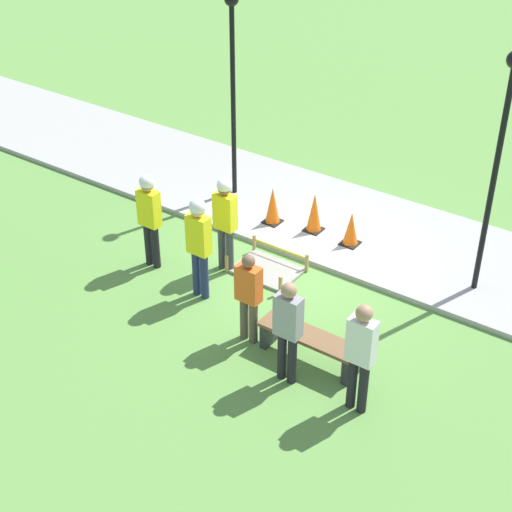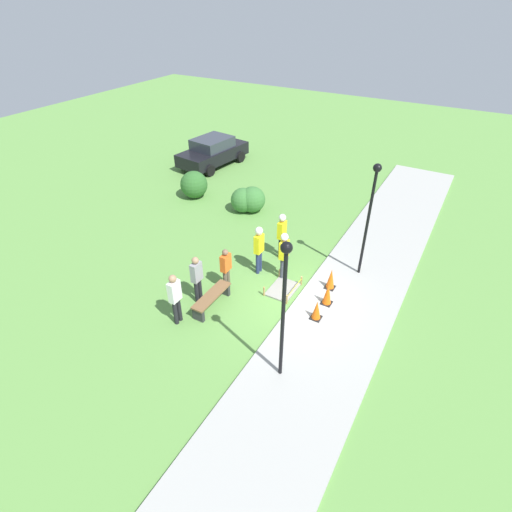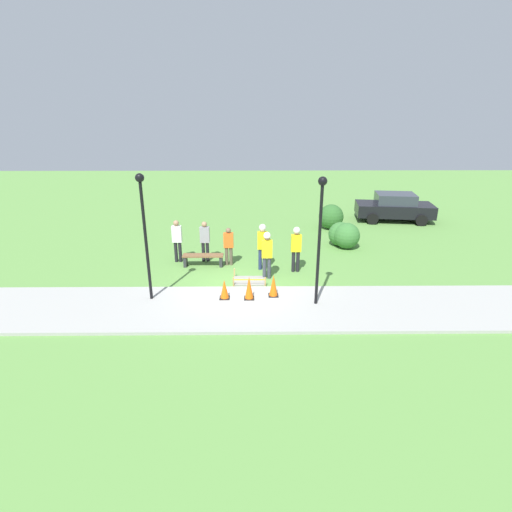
{
  "view_description": "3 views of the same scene",
  "coord_description": "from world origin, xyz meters",
  "px_view_note": "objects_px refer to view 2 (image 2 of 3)",
  "views": [
    {
      "loc": [
        -6.27,
        10.48,
        8.01
      ],
      "look_at": [
        -0.04,
        1.65,
        1.05
      ],
      "focal_mm": 55.0,
      "sensor_mm": 36.0,
      "label": 1
    },
    {
      "loc": [
        -9.47,
        -3.96,
        8.91
      ],
      "look_at": [
        0.47,
        1.76,
        1.05
      ],
      "focal_mm": 28.0,
      "sensor_mm": 36.0,
      "label": 2
    },
    {
      "loc": [
        0.54,
        -13.24,
        6.15
      ],
      "look_at": [
        0.68,
        1.24,
        0.83
      ],
      "focal_mm": 28.0,
      "sensor_mm": 36.0,
      "label": 3
    }
  ],
  "objects_px": {
    "lamppost_far": "(284,296)",
    "parked_car_black": "(213,151)",
    "lamppost_near": "(370,206)",
    "traffic_cone_sidewalk_edge": "(331,279)",
    "worker_trainee": "(282,232)",
    "worker_supervisor": "(284,252)",
    "worker_assistant": "(259,245)",
    "bystander_in_white_shirt": "(197,277)",
    "bystander_in_orange_shirt": "(226,267)",
    "traffic_cone_near_patch": "(317,310)",
    "traffic_cone_far_patch": "(328,294)",
    "bystander_in_gray_shirt": "(175,296)",
    "park_bench": "(212,298)"
  },
  "relations": [
    {
      "from": "bystander_in_orange_shirt",
      "to": "bystander_in_white_shirt",
      "type": "xyz_separation_m",
      "value": [
        -1.03,
        0.45,
        0.1
      ]
    },
    {
      "from": "traffic_cone_sidewalk_edge",
      "to": "parked_car_black",
      "type": "height_order",
      "value": "parked_car_black"
    },
    {
      "from": "worker_supervisor",
      "to": "traffic_cone_far_patch",
      "type": "bearing_deg",
      "value": -108.84
    },
    {
      "from": "worker_supervisor",
      "to": "worker_assistant",
      "type": "xyz_separation_m",
      "value": [
        -0.15,
        0.92,
        0.04
      ]
    },
    {
      "from": "traffic_cone_far_patch",
      "to": "lamppost_near",
      "type": "bearing_deg",
      "value": -9.93
    },
    {
      "from": "traffic_cone_far_patch",
      "to": "worker_assistant",
      "type": "bearing_deg",
      "value": 79.79
    },
    {
      "from": "traffic_cone_near_patch",
      "to": "worker_trainee",
      "type": "xyz_separation_m",
      "value": [
        2.68,
        2.61,
        0.69
      ]
    },
    {
      "from": "traffic_cone_near_patch",
      "to": "worker_trainee",
      "type": "height_order",
      "value": "worker_trainee"
    },
    {
      "from": "traffic_cone_near_patch",
      "to": "parked_car_black",
      "type": "xyz_separation_m",
      "value": [
        9.24,
        10.4,
        0.38
      ]
    },
    {
      "from": "bystander_in_orange_shirt",
      "to": "traffic_cone_near_patch",
      "type": "bearing_deg",
      "value": -89.45
    },
    {
      "from": "worker_assistant",
      "to": "lamppost_near",
      "type": "distance_m",
      "value": 4.04
    },
    {
      "from": "lamppost_far",
      "to": "traffic_cone_far_patch",
      "type": "bearing_deg",
      "value": -0.57
    },
    {
      "from": "traffic_cone_far_patch",
      "to": "park_bench",
      "type": "bearing_deg",
      "value": 120.58
    },
    {
      "from": "traffic_cone_sidewalk_edge",
      "to": "worker_supervisor",
      "type": "relative_size",
      "value": 0.41
    },
    {
      "from": "worker_supervisor",
      "to": "lamppost_far",
      "type": "xyz_separation_m",
      "value": [
        -4.0,
        -1.93,
        1.72
      ]
    },
    {
      "from": "traffic_cone_near_patch",
      "to": "bystander_in_orange_shirt",
      "type": "bearing_deg",
      "value": 90.55
    },
    {
      "from": "traffic_cone_far_patch",
      "to": "park_bench",
      "type": "distance_m",
      "value": 3.81
    },
    {
      "from": "worker_supervisor",
      "to": "bystander_in_orange_shirt",
      "type": "bearing_deg",
      "value": 137.03
    },
    {
      "from": "lamppost_far",
      "to": "worker_assistant",
      "type": "bearing_deg",
      "value": 36.54
    },
    {
      "from": "worker_supervisor",
      "to": "lamppost_far",
      "type": "height_order",
      "value": "lamppost_far"
    },
    {
      "from": "traffic_cone_far_patch",
      "to": "bystander_in_gray_shirt",
      "type": "bearing_deg",
      "value": 128.89
    },
    {
      "from": "traffic_cone_near_patch",
      "to": "worker_trainee",
      "type": "bearing_deg",
      "value": 44.18
    },
    {
      "from": "worker_assistant",
      "to": "bystander_in_white_shirt",
      "type": "xyz_separation_m",
      "value": [
        -2.41,
        0.96,
        -0.16
      ]
    },
    {
      "from": "traffic_cone_near_patch",
      "to": "traffic_cone_sidewalk_edge",
      "type": "height_order",
      "value": "traffic_cone_sidewalk_edge"
    },
    {
      "from": "traffic_cone_far_patch",
      "to": "worker_supervisor",
      "type": "relative_size",
      "value": 0.43
    },
    {
      "from": "traffic_cone_near_patch",
      "to": "lamppost_far",
      "type": "bearing_deg",
      "value": 179.95
    },
    {
      "from": "park_bench",
      "to": "bystander_in_white_shirt",
      "type": "xyz_separation_m",
      "value": [
        0.04,
        0.57,
        0.65
      ]
    },
    {
      "from": "worker_assistant",
      "to": "lamppost_far",
      "type": "xyz_separation_m",
      "value": [
        -3.85,
        -2.85,
        1.67
      ]
    },
    {
      "from": "lamppost_far",
      "to": "parked_car_black",
      "type": "distance_m",
      "value": 15.8
    },
    {
      "from": "traffic_cone_near_patch",
      "to": "lamppost_near",
      "type": "relative_size",
      "value": 0.16
    },
    {
      "from": "bystander_in_white_shirt",
      "to": "traffic_cone_near_patch",
      "type": "bearing_deg",
      "value": -74.49
    },
    {
      "from": "bystander_in_orange_shirt",
      "to": "lamppost_near",
      "type": "height_order",
      "value": "lamppost_near"
    },
    {
      "from": "park_bench",
      "to": "worker_supervisor",
      "type": "xyz_separation_m",
      "value": [
        2.6,
        -1.31,
        0.78
      ]
    },
    {
      "from": "traffic_cone_far_patch",
      "to": "bystander_in_orange_shirt",
      "type": "bearing_deg",
      "value": 104.36
    },
    {
      "from": "worker_supervisor",
      "to": "bystander_in_white_shirt",
      "type": "bearing_deg",
      "value": 143.68
    },
    {
      "from": "bystander_in_white_shirt",
      "to": "lamppost_far",
      "type": "relative_size",
      "value": 0.42
    },
    {
      "from": "traffic_cone_near_patch",
      "to": "lamppost_near",
      "type": "distance_m",
      "value": 3.9
    },
    {
      "from": "bystander_in_orange_shirt",
      "to": "bystander_in_white_shirt",
      "type": "height_order",
      "value": "bystander_in_white_shirt"
    },
    {
      "from": "worker_assistant",
      "to": "lamppost_near",
      "type": "height_order",
      "value": "lamppost_near"
    },
    {
      "from": "bystander_in_gray_shirt",
      "to": "bystander_in_white_shirt",
      "type": "distance_m",
      "value": 1.16
    },
    {
      "from": "worker_trainee",
      "to": "bystander_in_gray_shirt",
      "type": "relative_size",
      "value": 1.02
    },
    {
      "from": "traffic_cone_far_patch",
      "to": "parked_car_black",
      "type": "xyz_separation_m",
      "value": [
        8.4,
        10.43,
        0.32
      ]
    },
    {
      "from": "park_bench",
      "to": "worker_supervisor",
      "type": "distance_m",
      "value": 3.02
    },
    {
      "from": "lamppost_near",
      "to": "parked_car_black",
      "type": "height_order",
      "value": "lamppost_near"
    },
    {
      "from": "bystander_in_orange_shirt",
      "to": "lamppost_near",
      "type": "distance_m",
      "value": 5.24
    },
    {
      "from": "traffic_cone_sidewalk_edge",
      "to": "worker_trainee",
      "type": "distance_m",
      "value": 2.71
    },
    {
      "from": "traffic_cone_far_patch",
      "to": "traffic_cone_sidewalk_edge",
      "type": "distance_m",
      "value": 0.86
    },
    {
      "from": "worker_trainee",
      "to": "bystander_in_gray_shirt",
      "type": "height_order",
      "value": "worker_trainee"
    },
    {
      "from": "bystander_in_gray_shirt",
      "to": "lamppost_far",
      "type": "xyz_separation_m",
      "value": [
        -0.27,
        -3.76,
        1.79
      ]
    },
    {
      "from": "worker_assistant",
      "to": "bystander_in_white_shirt",
      "type": "relative_size",
      "value": 1.09
    }
  ]
}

